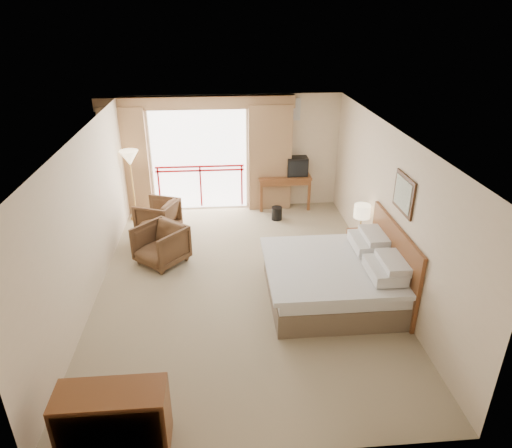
{
  "coord_description": "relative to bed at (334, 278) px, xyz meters",
  "views": [
    {
      "loc": [
        -0.35,
        -6.91,
        4.45
      ],
      "look_at": [
        0.27,
        0.4,
        0.95
      ],
      "focal_mm": 32.0,
      "sensor_mm": 36.0,
      "label": 1
    }
  ],
  "objects": [
    {
      "name": "floor",
      "position": [
        -1.5,
        0.6,
        -0.38
      ],
      "size": [
        7.0,
        7.0,
        0.0
      ],
      "primitive_type": "plane",
      "color": "gray",
      "rests_on": "ground"
    },
    {
      "name": "ceiling",
      "position": [
        -1.5,
        0.6,
        2.32
      ],
      "size": [
        7.0,
        7.0,
        0.0
      ],
      "primitive_type": "plane",
      "rotation": [
        3.14,
        0.0,
        0.0
      ],
      "color": "white",
      "rests_on": "wall_back"
    },
    {
      "name": "wall_back",
      "position": [
        -1.5,
        4.1,
        0.97
      ],
      "size": [
        5.0,
        0.0,
        5.0
      ],
      "primitive_type": "plane",
      "rotation": [
        1.57,
        0.0,
        0.0
      ],
      "color": "beige",
      "rests_on": "ground"
    },
    {
      "name": "wall_front",
      "position": [
        -1.5,
        -2.9,
        0.97
      ],
      "size": [
        5.0,
        0.0,
        5.0
      ],
      "primitive_type": "plane",
      "rotation": [
        -1.57,
        0.0,
        0.0
      ],
      "color": "beige",
      "rests_on": "ground"
    },
    {
      "name": "wall_left",
      "position": [
        -4.0,
        0.6,
        0.97
      ],
      "size": [
        0.0,
        7.0,
        7.0
      ],
      "primitive_type": "plane",
      "rotation": [
        1.57,
        0.0,
        1.57
      ],
      "color": "beige",
      "rests_on": "ground"
    },
    {
      "name": "wall_right",
      "position": [
        1.0,
        0.6,
        0.97
      ],
      "size": [
        0.0,
        7.0,
        7.0
      ],
      "primitive_type": "plane",
      "rotation": [
        1.57,
        0.0,
        -1.57
      ],
      "color": "beige",
      "rests_on": "ground"
    },
    {
      "name": "balcony_door",
      "position": [
        -2.3,
        4.08,
        0.82
      ],
      "size": [
        2.4,
        0.0,
        2.4
      ],
      "primitive_type": "plane",
      "rotation": [
        1.57,
        0.0,
        0.0
      ],
      "color": "white",
      "rests_on": "wall_back"
    },
    {
      "name": "balcony_railing",
      "position": [
        -2.3,
        4.06,
        0.44
      ],
      "size": [
        2.09,
        0.03,
        1.02
      ],
      "color": "#AB0E14",
      "rests_on": "wall_back"
    },
    {
      "name": "curtain_left",
      "position": [
        -3.95,
        3.95,
        0.87
      ],
      "size": [
        1.0,
        0.26,
        2.5
      ],
      "primitive_type": "cube",
      "color": "#876243",
      "rests_on": "wall_back"
    },
    {
      "name": "curtain_right",
      "position": [
        -0.65,
        3.95,
        0.87
      ],
      "size": [
        1.0,
        0.26,
        2.5
      ],
      "primitive_type": "cube",
      "color": "#876243",
      "rests_on": "wall_back"
    },
    {
      "name": "valance",
      "position": [
        -2.3,
        3.98,
        2.17
      ],
      "size": [
        4.4,
        0.22,
        0.28
      ],
      "primitive_type": "cube",
      "color": "#876243",
      "rests_on": "wall_back"
    },
    {
      "name": "hvac_vent",
      "position": [
        -0.2,
        4.07,
        1.97
      ],
      "size": [
        0.5,
        0.04,
        0.5
      ],
      "primitive_type": "cube",
      "color": "silver",
      "rests_on": "wall_back"
    },
    {
      "name": "bed",
      "position": [
        0.0,
        0.0,
        0.0
      ],
      "size": [
        2.13,
        2.06,
        0.97
      ],
      "color": "brown",
      "rests_on": "floor"
    },
    {
      "name": "headboard",
      "position": [
        0.96,
        0.0,
        0.27
      ],
      "size": [
        0.06,
        2.1,
        1.3
      ],
      "primitive_type": "cube",
      "color": "brown",
      "rests_on": "wall_right"
    },
    {
      "name": "framed_art",
      "position": [
        0.97,
        0.0,
        1.47
      ],
      "size": [
        0.04,
        0.72,
        0.6
      ],
      "color": "#311B0D",
      "rests_on": "wall_right"
    },
    {
      "name": "nightstand",
      "position": [
        0.8,
        1.25,
        -0.09
      ],
      "size": [
        0.42,
        0.49,
        0.57
      ],
      "primitive_type": "cube",
      "rotation": [
        0.0,
        0.0,
        0.05
      ],
      "color": "brown",
      "rests_on": "floor"
    },
    {
      "name": "table_lamp",
      "position": [
        0.8,
        1.3,
        0.61
      ],
      "size": [
        0.3,
        0.3,
        0.54
      ],
      "rotation": [
        0.0,
        0.0,
        0.17
      ],
      "color": "tan",
      "rests_on": "nightstand"
    },
    {
      "name": "phone",
      "position": [
        0.75,
        1.1,
        0.24
      ],
      "size": [
        0.2,
        0.16,
        0.09
      ],
      "primitive_type": "cube",
      "rotation": [
        0.0,
        0.0,
        -0.04
      ],
      "color": "black",
      "rests_on": "nightstand"
    },
    {
      "name": "desk",
      "position": [
        -0.29,
        4.0,
        0.26
      ],
      "size": [
        1.25,
        0.61,
        0.82
      ],
      "rotation": [
        0.0,
        0.0,
        0.02
      ],
      "color": "brown",
      "rests_on": "floor"
    },
    {
      "name": "tv",
      "position": [
        0.01,
        3.94,
        0.66
      ],
      "size": [
        0.49,
        0.39,
        0.45
      ],
      "rotation": [
        0.0,
        0.0,
        -0.37
      ],
      "color": "black",
      "rests_on": "desk"
    },
    {
      "name": "coffee_maker",
      "position": [
        -0.64,
        3.95,
        0.56
      ],
      "size": [
        0.14,
        0.14,
        0.25
      ],
      "primitive_type": "cylinder",
      "rotation": [
        0.0,
        0.0,
        0.23
      ],
      "color": "black",
      "rests_on": "desk"
    },
    {
      "name": "cup",
      "position": [
        -0.49,
        3.9,
        0.49
      ],
      "size": [
        0.07,
        0.07,
        0.1
      ],
      "primitive_type": "cylinder",
      "rotation": [
        0.0,
        0.0,
        0.09
      ],
      "color": "white",
      "rests_on": "desk"
    },
    {
      "name": "wastebasket",
      "position": [
        -0.55,
        3.21,
        -0.22
      ],
      "size": [
        0.26,
        0.26,
        0.3
      ],
      "primitive_type": "cylinder",
      "rotation": [
        0.0,
        0.0,
        -0.06
      ],
      "color": "black",
      "rests_on": "floor"
    },
    {
      "name": "armchair_far",
      "position": [
        -3.2,
        2.8,
        -0.38
      ],
      "size": [
        1.03,
        1.01,
        0.72
      ],
      "primitive_type": "imported",
      "rotation": [
        0.0,
        0.0,
        -1.95
      ],
      "color": "#412C1C",
      "rests_on": "floor"
    },
    {
      "name": "armchair_near",
      "position": [
        -2.99,
        1.44,
        -0.38
      ],
      "size": [
        1.16,
        1.16,
        0.76
      ],
      "primitive_type": "imported",
      "rotation": [
        0.0,
        0.0,
        -0.74
      ],
      "color": "#412C1C",
      "rests_on": "floor"
    },
    {
      "name": "side_table",
      "position": [
        -3.22,
        2.05,
        -0.01
      ],
      "size": [
        0.49,
        0.49,
        0.53
      ],
      "rotation": [
        0.0,
        0.0,
        0.31
      ],
      "color": "#311B0D",
      "rests_on": "floor"
    },
    {
      "name": "book",
      "position": [
        -3.22,
        2.05,
        0.16
      ],
      "size": [
        0.28,
        0.29,
        0.02
      ],
      "primitive_type": "imported",
      "rotation": [
        0.0,
        0.0,
        0.68
      ],
      "color": "white",
      "rests_on": "side_table"
    },
    {
      "name": "floor_lamp",
      "position": [
        -3.79,
        3.53,
        1.02
      ],
      "size": [
        0.42,
        0.42,
        1.63
      ],
      "rotation": [
        0.0,
        0.0,
        0.12
      ],
      "color": "tan",
      "rests_on": "floor"
    },
    {
      "name": "dresser",
      "position": [
        -3.09,
        -2.63,
        0.02
      ],
      "size": [
        1.18,
        0.5,
        0.79
      ],
      "rotation": [
        0.0,
        0.0,
        -0.01
      ],
      "color": "brown",
      "rests_on": "floor"
    }
  ]
}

